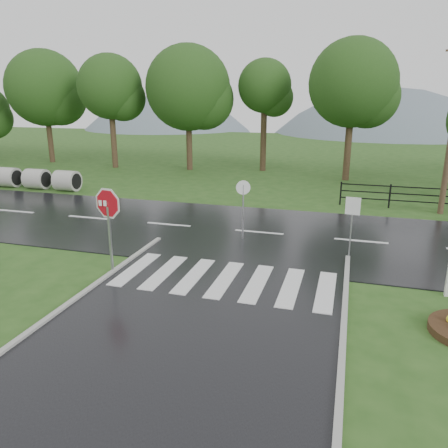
% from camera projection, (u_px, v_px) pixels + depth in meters
% --- Properties ---
extents(ground, '(120.00, 120.00, 0.00)m').
position_uv_depth(ground, '(155.00, 379.00, 8.67)').
color(ground, '#294F1A').
rests_on(ground, ground).
extents(main_road, '(90.00, 8.00, 0.04)m').
position_uv_depth(main_road, '(259.00, 233.00, 17.87)').
color(main_road, black).
rests_on(main_road, ground).
extents(crosswalk, '(6.50, 2.80, 0.02)m').
position_uv_depth(crosswalk, '(225.00, 279.00, 13.25)').
color(crosswalk, silver).
rests_on(crosswalk, ground).
extents(fence_west, '(9.58, 0.08, 1.20)m').
position_uv_depth(fence_west, '(442.00, 197.00, 21.10)').
color(fence_west, black).
rests_on(fence_west, ground).
extents(hills, '(102.00, 48.00, 48.00)m').
position_uv_depth(hills, '(347.00, 228.00, 71.94)').
color(hills, slate).
rests_on(hills, ground).
extents(treeline, '(83.20, 5.20, 10.00)m').
position_uv_depth(treeline, '(315.00, 176.00, 30.49)').
color(treeline, '#1D4114').
rests_on(treeline, ground).
extents(culvert_pipes, '(7.60, 1.20, 1.20)m').
position_uv_depth(culvert_pipes, '(22.00, 178.00, 26.57)').
color(culvert_pipes, '#9E9B93').
rests_on(culvert_pipes, ground).
extents(stop_sign, '(1.27, 0.29, 2.92)m').
position_uv_depth(stop_sign, '(108.00, 211.00, 13.32)').
color(stop_sign, '#939399').
rests_on(stop_sign, ground).
extents(reg_sign_small, '(0.49, 0.08, 2.19)m').
position_uv_depth(reg_sign_small, '(352.00, 216.00, 14.59)').
color(reg_sign_small, '#939399').
rests_on(reg_sign_small, ground).
extents(reg_sign_round, '(0.54, 0.15, 2.35)m').
position_uv_depth(reg_sign_round, '(243.00, 203.00, 16.68)').
color(reg_sign_round, '#939399').
rests_on(reg_sign_round, ground).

